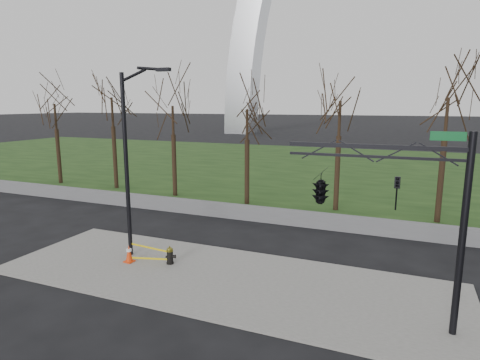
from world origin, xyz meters
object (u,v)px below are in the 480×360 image
at_px(street_light, 130,152).
at_px(traffic_signal_mast, 346,190).
at_px(fire_hydrant, 170,256).
at_px(traffic_cone, 129,253).

height_order(street_light, traffic_signal_mast, street_light).
bearing_deg(fire_hydrant, traffic_signal_mast, -28.34).
bearing_deg(street_light, fire_hydrant, -8.24).
relative_size(street_light, traffic_signal_mast, 1.37).
bearing_deg(traffic_cone, street_light, 109.32).
height_order(fire_hydrant, traffic_cone, fire_hydrant).
bearing_deg(traffic_cone, fire_hydrant, 16.12).
xyz_separation_m(fire_hydrant, traffic_signal_mast, (7.25, -1.42, 3.69)).
xyz_separation_m(street_light, traffic_signal_mast, (9.24, -1.67, -0.55)).
relative_size(fire_hydrant, street_light, 0.09).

